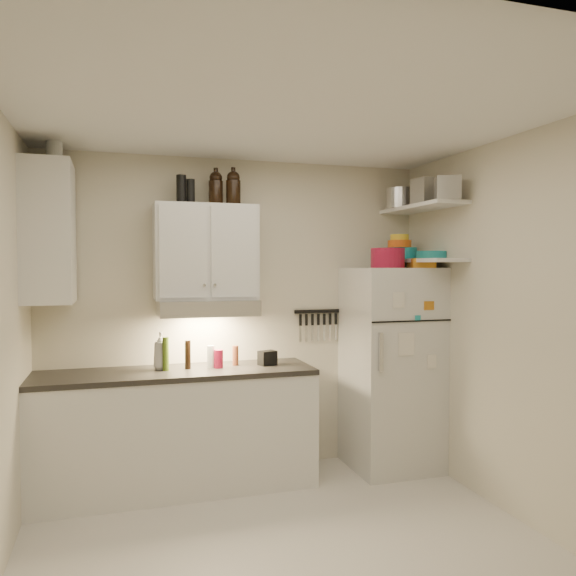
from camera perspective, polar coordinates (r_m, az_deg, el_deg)
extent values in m
cube|color=beige|center=(3.69, 0.45, -25.60)|extent=(3.20, 3.00, 0.02)
cube|color=white|center=(3.39, 0.47, 17.60)|extent=(3.20, 3.00, 0.02)
cube|color=beige|center=(4.74, -5.07, -2.79)|extent=(3.20, 0.02, 2.60)
cube|color=beige|center=(4.07, 22.64, -3.76)|extent=(0.02, 3.00, 2.60)
cube|color=white|center=(4.52, -11.23, -14.19)|extent=(2.10, 0.60, 0.88)
cube|color=#282622|center=(4.41, -11.28, -8.45)|extent=(2.10, 0.62, 0.04)
cube|color=white|center=(4.50, -8.37, 3.62)|extent=(0.80, 0.33, 0.75)
cube|color=white|center=(4.34, -23.13, 5.18)|extent=(0.33, 0.55, 1.00)
cube|color=silver|center=(4.45, -8.21, -1.97)|extent=(0.76, 0.46, 0.12)
cube|color=silver|center=(4.90, 10.44, -7.97)|extent=(0.70, 0.68, 1.70)
cube|color=white|center=(4.83, 13.43, 7.95)|extent=(0.30, 0.95, 0.03)
cube|color=white|center=(4.80, 13.38, 2.72)|extent=(0.30, 0.95, 0.03)
cube|color=black|center=(4.91, 3.01, -2.38)|extent=(0.42, 0.02, 0.03)
cylinder|color=maroon|center=(4.62, 10.09, 3.01)|extent=(0.31, 0.31, 0.16)
cube|color=#B46B16|center=(4.70, 13.37, 2.47)|extent=(0.24, 0.27, 0.08)
cylinder|color=silver|center=(4.78, 10.47, 2.70)|extent=(0.08, 0.08, 0.11)
cylinder|color=silver|center=(5.01, 11.30, 8.91)|extent=(0.31, 0.31, 0.17)
cube|color=#AAAAAD|center=(4.77, 14.01, 9.47)|extent=(0.23, 0.21, 0.21)
cube|color=#AAAAAD|center=(4.49, 15.90, 9.70)|extent=(0.23, 0.23, 0.18)
cylinder|color=teal|center=(4.99, 11.53, 3.46)|extent=(0.25, 0.25, 0.10)
cylinder|color=#D85814|center=(4.95, 11.26, 4.42)|extent=(0.20, 0.20, 0.06)
cylinder|color=gold|center=(4.95, 11.27, 5.06)|extent=(0.16, 0.16, 0.05)
cylinder|color=teal|center=(4.81, 14.40, 3.27)|extent=(0.30, 0.30, 0.06)
cylinder|color=black|center=(4.49, -9.87, 9.64)|extent=(0.07, 0.07, 0.19)
cylinder|color=black|center=(4.49, -10.79, 9.82)|extent=(0.08, 0.08, 0.22)
cylinder|color=silver|center=(4.43, -22.65, 12.63)|extent=(0.14, 0.14, 0.15)
imported|color=white|center=(4.44, -12.80, -6.00)|extent=(0.13, 0.13, 0.32)
cylinder|color=brown|center=(4.54, -5.36, -6.85)|extent=(0.06, 0.06, 0.16)
cylinder|color=#49681A|center=(4.38, -12.32, -6.56)|extent=(0.06, 0.06, 0.26)
cylinder|color=black|center=(4.43, -10.14, -6.68)|extent=(0.06, 0.06, 0.22)
cylinder|color=silver|center=(4.45, -7.86, -6.92)|extent=(0.06, 0.06, 0.17)
cylinder|color=maroon|center=(4.44, -7.07, -7.15)|extent=(0.09, 0.09, 0.14)
cube|color=black|center=(4.54, -2.11, -7.11)|extent=(0.16, 0.13, 0.11)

